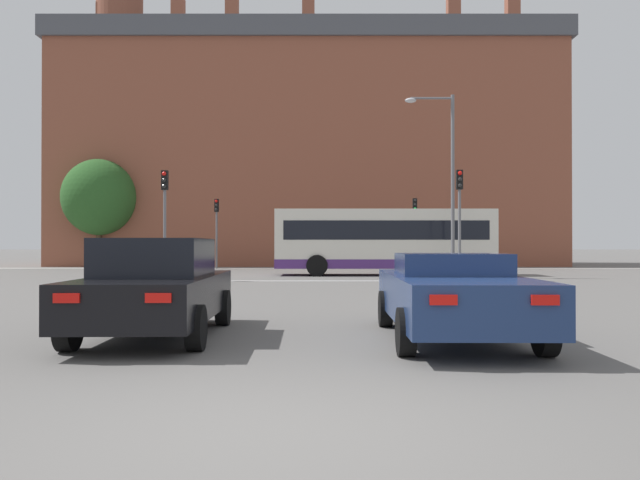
{
  "coord_description": "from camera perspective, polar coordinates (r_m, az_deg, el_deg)",
  "views": [
    {
      "loc": [
        0.34,
        -4.84,
        1.45
      ],
      "look_at": [
        0.26,
        24.23,
        1.69
      ],
      "focal_mm": 35.0,
      "sensor_mm": 36.0,
      "label": 1
    }
  ],
  "objects": [
    {
      "name": "street_lamp_junction",
      "position": [
        28.61,
        11.52,
        6.53
      ],
      "size": [
        2.21,
        0.36,
        8.19
      ],
      "color": "slate",
      "rests_on": "ground_plane"
    },
    {
      "name": "traffic_light_near_left",
      "position": [
        26.28,
        -13.86,
        2.94
      ],
      "size": [
        0.26,
        0.31,
        4.51
      ],
      "color": "slate",
      "rests_on": "ground_plane"
    },
    {
      "name": "bus_crossing_lead",
      "position": [
        30.35,
        6.01,
        -0.01
      ],
      "size": [
        10.45,
        2.67,
        3.15
      ],
      "rotation": [
        0.0,
        0.0,
        1.57
      ],
      "color": "silver",
      "rests_on": "ground_plane"
    },
    {
      "name": "tree_by_building",
      "position": [
        43.66,
        -19.4,
        3.7
      ],
      "size": [
        4.78,
        4.78,
        7.13
      ],
      "color": "#4C3823",
      "rests_on": "ground_plane"
    },
    {
      "name": "pedestrian_waiting",
      "position": [
        38.58,
        -9.91,
        -1.12
      ],
      "size": [
        0.46,
        0.39,
        1.72
      ],
      "rotation": [
        0.0,
        0.0,
        0.51
      ],
      "color": "brown",
      "rests_on": "ground_plane"
    },
    {
      "name": "far_pavement",
      "position": [
        38.77,
        -0.34,
        -2.61
      ],
      "size": [
        70.97,
        2.5,
        0.01
      ],
      "primitive_type": "cube",
      "color": "gray",
      "rests_on": "ground_plane"
    },
    {
      "name": "traffic_light_far_left",
      "position": [
        38.88,
        -9.28,
        1.65
      ],
      "size": [
        0.26,
        0.31,
        4.3
      ],
      "color": "slate",
      "rests_on": "ground_plane"
    },
    {
      "name": "traffic_light_far_right",
      "position": [
        38.85,
        8.83,
        1.69
      ],
      "size": [
        0.26,
        0.31,
        4.34
      ],
      "color": "slate",
      "rests_on": "ground_plane"
    },
    {
      "name": "ground_plane",
      "position": [
        5.06,
        -3.86,
        -17.16
      ],
      "size": [
        400.0,
        400.0,
        0.0
      ],
      "primitive_type": "plane",
      "color": "#605E5B"
    },
    {
      "name": "brick_civic_building",
      "position": [
        47.65,
        -1.17,
        8.21
      ],
      "size": [
        36.03,
        11.89,
        24.15
      ],
      "color": "brown",
      "rests_on": "ground_plane"
    },
    {
      "name": "stop_line_strip",
      "position": [
        25.3,
        -0.61,
        -3.75
      ],
      "size": [
        9.87,
        0.3,
        0.01
      ],
      "primitive_type": "cube",
      "color": "silver",
      "rests_on": "ground_plane"
    },
    {
      "name": "pedestrian_walking_west",
      "position": [
        38.84,
        1.42,
        -1.1
      ],
      "size": [
        0.4,
        0.46,
        1.75
      ],
      "rotation": [
        0.0,
        0.0,
        5.28
      ],
      "color": "#333851",
      "rests_on": "ground_plane"
    },
    {
      "name": "car_roadster_right",
      "position": [
        9.87,
        12.2,
        -4.89
      ],
      "size": [
        2.09,
        4.85,
        1.32
      ],
      "rotation": [
        0.0,
        0.0,
        -0.02
      ],
      "color": "navy",
      "rests_on": "ground_plane"
    },
    {
      "name": "pedestrian_walking_east",
      "position": [
        38.4,
        -0.69,
        -1.15
      ],
      "size": [
        0.45,
        0.32,
        1.7
      ],
      "rotation": [
        0.0,
        0.0,
        3.42
      ],
      "color": "black",
      "rests_on": "ground_plane"
    },
    {
      "name": "car_saloon_left",
      "position": [
        10.25,
        -14.57,
        -4.22
      ],
      "size": [
        2.03,
        4.51,
        1.56
      ],
      "rotation": [
        0.0,
        0.0,
        0.02
      ],
      "color": "black",
      "rests_on": "ground_plane"
    },
    {
      "name": "traffic_light_near_right",
      "position": [
        26.22,
        12.8,
        2.99
      ],
      "size": [
        0.26,
        0.31,
        4.54
      ],
      "color": "slate",
      "rests_on": "ground_plane"
    }
  ]
}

